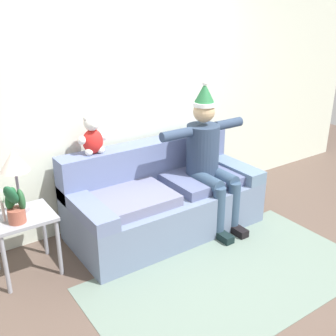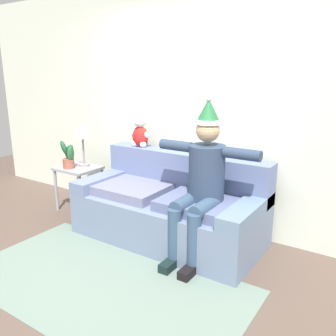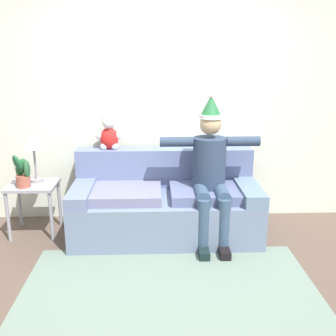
# 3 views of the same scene
# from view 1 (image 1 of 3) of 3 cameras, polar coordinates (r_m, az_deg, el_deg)

# --- Properties ---
(ground_plane) EXTENTS (10.00, 10.00, 0.00)m
(ground_plane) POSITION_cam_1_polar(r_m,az_deg,el_deg) (3.71, 8.39, -14.71)
(ground_plane) COLOR brown
(back_wall) EXTENTS (7.00, 0.10, 2.70)m
(back_wall) POSITION_cam_1_polar(r_m,az_deg,el_deg) (4.32, -4.83, 10.51)
(back_wall) COLOR silver
(back_wall) RESTS_ON ground_plane
(couch) EXTENTS (1.95, 0.92, 0.88)m
(couch) POSITION_cam_1_polar(r_m,az_deg,el_deg) (4.21, -0.74, -4.31)
(couch) COLOR slate
(couch) RESTS_ON ground_plane
(person_seated) EXTENTS (1.02, 0.77, 1.53)m
(person_seated) POSITION_cam_1_polar(r_m,az_deg,el_deg) (4.17, 5.71, 1.83)
(person_seated) COLOR #2C3C55
(person_seated) RESTS_ON ground_plane
(teddy_bear) EXTENTS (0.29, 0.17, 0.38)m
(teddy_bear) POSITION_cam_1_polar(r_m,az_deg,el_deg) (3.91, -10.55, 4.39)
(teddy_bear) COLOR red
(teddy_bear) RESTS_ON couch
(side_table) EXTENTS (0.50, 0.44, 0.57)m
(side_table) POSITION_cam_1_polar(r_m,az_deg,el_deg) (3.67, -19.68, -7.64)
(side_table) COLOR #92949E
(side_table) RESTS_ON ground_plane
(table_lamp) EXTENTS (0.24, 0.24, 0.55)m
(table_lamp) POSITION_cam_1_polar(r_m,az_deg,el_deg) (3.54, -20.81, 0.55)
(table_lamp) COLOR gray
(table_lamp) RESTS_ON side_table
(potted_plant) EXTENTS (0.20, 0.19, 0.37)m
(potted_plant) POSITION_cam_1_polar(r_m,az_deg,el_deg) (3.47, -20.66, -4.92)
(potted_plant) COLOR #A25442
(potted_plant) RESTS_ON side_table
(candle_tall) EXTENTS (0.04, 0.04, 0.27)m
(candle_tall) POSITION_cam_1_polar(r_m,az_deg,el_deg) (3.51, -22.36, -4.40)
(candle_tall) COLOR beige
(candle_tall) RESTS_ON side_table
(area_rug) EXTENTS (2.45, 1.33, 0.01)m
(area_rug) POSITION_cam_1_polar(r_m,az_deg,el_deg) (3.68, 8.88, -14.99)
(area_rug) COLOR slate
(area_rug) RESTS_ON ground_plane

